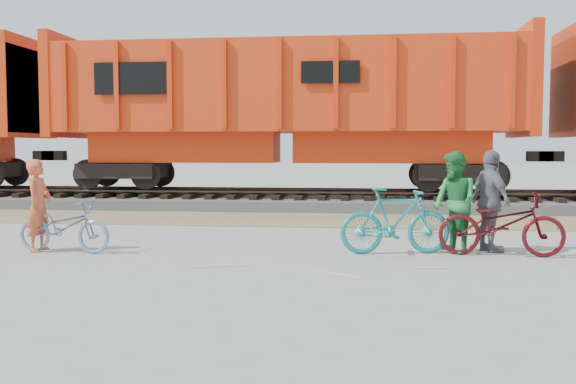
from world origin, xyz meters
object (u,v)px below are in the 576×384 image
object	(u,v)px
hopper_car_center	(286,107)
bicycle_teal	(395,221)
person_woman	(491,201)
bicycle_blue	(64,226)
person_man	(455,202)
bicycle_maroon	(501,224)
person_solo	(39,205)

from	to	relation	value
hopper_car_center	bicycle_teal	world-z (taller)	hopper_car_center
person_woman	bicycle_blue	bearing A→B (deg)	74.46
person_man	person_woman	size ratio (longest dim) A/B	0.99
hopper_car_center	bicycle_maroon	distance (m)	9.81
bicycle_maroon	person_solo	world-z (taller)	person_solo
bicycle_teal	person_woman	size ratio (longest dim) A/B	1.07
bicycle_teal	person_woman	distance (m)	1.71
hopper_car_center	person_man	distance (m)	9.23
bicycle_maroon	person_woman	world-z (taller)	person_woman
bicycle_maroon	hopper_car_center	bearing A→B (deg)	33.98
person_woman	hopper_car_center	bearing A→B (deg)	6.80
hopper_car_center	person_woman	world-z (taller)	hopper_car_center
bicycle_maroon	person_woman	bearing A→B (deg)	19.13
hopper_car_center	bicycle_teal	size ratio (longest dim) A/B	7.48
person_man	person_woman	xyz separation A→B (m)	(0.63, 0.20, 0.01)
bicycle_blue	person_solo	bearing A→B (deg)	85.12
bicycle_blue	hopper_car_center	bearing A→B (deg)	-10.96
bicycle_blue	person_man	world-z (taller)	person_man
person_solo	person_man	distance (m)	7.14
bicycle_maroon	person_woman	distance (m)	0.54
hopper_car_center	bicycle_blue	bearing A→B (deg)	-107.38
bicycle_blue	bicycle_teal	distance (m)	5.64
hopper_car_center	person_solo	bearing A→B (deg)	-110.50
person_solo	person_woman	bearing A→B (deg)	-84.30
person_woman	bicycle_maroon	bearing A→B (deg)	171.29
bicycle_blue	person_woman	distance (m)	7.32
person_man	person_woman	world-z (taller)	person_woman
hopper_car_center	person_woman	size ratio (longest dim) A/B	7.99
person_man	bicycle_maroon	bearing A→B (deg)	48.78
person_solo	person_woman	world-z (taller)	person_woman
bicycle_teal	person_solo	xyz separation A→B (m)	(-6.12, -0.41, 0.23)
person_solo	person_man	size ratio (longest dim) A/B	0.92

